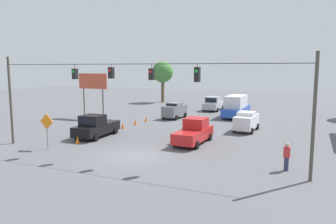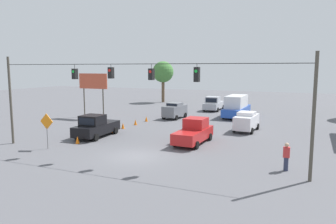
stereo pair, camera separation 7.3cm
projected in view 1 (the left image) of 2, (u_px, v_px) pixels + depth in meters
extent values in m
plane|color=#56565B|center=(136.00, 156.00, 23.87)|extent=(140.00, 140.00, 0.00)
cylinder|color=#4C473D|center=(314.00, 118.00, 18.18)|extent=(0.20, 0.20, 7.32)
cylinder|color=#4C473D|center=(11.00, 101.00, 27.45)|extent=(0.20, 0.20, 7.32)
cylinder|color=black|center=(131.00, 64.00, 22.41)|extent=(23.31, 0.04, 0.04)
cube|color=black|center=(197.00, 74.00, 20.59)|extent=(0.32, 0.36, 0.94)
cylinder|color=black|center=(197.00, 65.00, 20.51)|extent=(0.03, 0.03, 0.21)
cylinder|color=green|center=(196.00, 71.00, 20.39)|extent=(0.20, 0.02, 0.20)
cube|color=black|center=(152.00, 74.00, 21.87)|extent=(0.32, 0.36, 0.77)
cylinder|color=black|center=(152.00, 66.00, 21.79)|extent=(0.03, 0.03, 0.30)
cylinder|color=red|center=(150.00, 72.00, 21.67)|extent=(0.20, 0.02, 0.20)
cube|color=black|center=(111.00, 73.00, 23.13)|extent=(0.32, 0.36, 0.79)
cylinder|color=black|center=(111.00, 66.00, 23.06)|extent=(0.03, 0.03, 0.22)
cylinder|color=red|center=(110.00, 70.00, 22.93)|extent=(0.20, 0.02, 0.20)
cube|color=black|center=(75.00, 74.00, 24.41)|extent=(0.32, 0.36, 0.79)
cylinder|color=black|center=(75.00, 66.00, 24.34)|extent=(0.03, 0.03, 0.32)
cylinder|color=green|center=(73.00, 72.00, 24.22)|extent=(0.20, 0.02, 0.20)
cube|color=red|center=(193.00, 135.00, 27.81)|extent=(2.02, 5.35, 0.90)
cube|color=red|center=(196.00, 123.00, 28.26)|extent=(1.79, 1.95, 0.90)
cube|color=black|center=(200.00, 121.00, 29.13)|extent=(1.52, 0.05, 0.63)
cylinder|color=black|center=(210.00, 137.00, 29.02)|extent=(0.23, 0.64, 0.64)
cylinder|color=black|center=(190.00, 135.00, 29.81)|extent=(0.23, 0.64, 0.64)
cylinder|color=black|center=(197.00, 145.00, 25.92)|extent=(0.23, 0.64, 0.64)
cylinder|color=black|center=(175.00, 143.00, 26.71)|extent=(0.23, 0.64, 0.64)
cube|color=silver|center=(246.00, 122.00, 33.27)|extent=(1.95, 4.27, 1.31)
cube|color=silver|center=(247.00, 113.00, 33.16)|extent=(1.69, 1.92, 0.36)
cube|color=black|center=(249.00, 112.00, 33.98)|extent=(1.38, 0.09, 0.25)
cylinder|color=black|center=(258.00, 126.00, 34.18)|extent=(0.25, 0.65, 0.64)
cylinder|color=black|center=(241.00, 125.00, 34.95)|extent=(0.25, 0.65, 0.64)
cylinder|color=black|center=(252.00, 131.00, 31.77)|extent=(0.25, 0.65, 0.64)
cylinder|color=black|center=(234.00, 129.00, 32.54)|extent=(0.25, 0.65, 0.64)
cube|color=#A8AAB2|center=(213.00, 105.00, 49.64)|extent=(2.25, 5.58, 0.90)
cube|color=#A8AAB2|center=(213.00, 100.00, 48.91)|extent=(1.97, 2.05, 0.90)
cube|color=black|center=(211.00, 100.00, 47.98)|extent=(1.65, 0.08, 0.63)
cylinder|color=black|center=(204.00, 109.00, 48.43)|extent=(0.24, 0.65, 0.64)
cylinder|color=black|center=(217.00, 110.00, 47.67)|extent=(0.24, 0.65, 0.64)
cylinder|color=black|center=(210.00, 106.00, 51.73)|extent=(0.24, 0.65, 0.64)
cylinder|color=black|center=(223.00, 107.00, 50.97)|extent=(0.24, 0.65, 0.64)
cube|color=black|center=(97.00, 128.00, 30.62)|extent=(2.30, 5.37, 0.90)
cube|color=black|center=(93.00, 120.00, 29.92)|extent=(1.97, 1.99, 0.90)
cube|color=black|center=(86.00, 122.00, 29.03)|extent=(1.63, 0.10, 0.63)
cylinder|color=black|center=(77.00, 136.00, 29.45)|extent=(0.25, 0.65, 0.64)
cylinder|color=black|center=(96.00, 138.00, 28.74)|extent=(0.25, 0.65, 0.64)
cylinder|color=black|center=(98.00, 129.00, 32.63)|extent=(0.25, 0.65, 0.64)
cylinder|color=black|center=(116.00, 131.00, 31.91)|extent=(0.25, 0.65, 0.64)
cube|color=#234CB2|center=(236.00, 111.00, 42.86)|extent=(2.36, 7.39, 1.00)
cube|color=silver|center=(236.00, 101.00, 42.36)|extent=(2.15, 4.73, 1.53)
cube|color=black|center=(240.00, 100.00, 44.49)|extent=(1.83, 0.04, 1.07)
cylinder|color=black|center=(248.00, 113.00, 44.62)|extent=(0.23, 0.64, 0.64)
cylinder|color=black|center=(232.00, 112.00, 45.55)|extent=(0.23, 0.64, 0.64)
cylinder|color=black|center=(241.00, 118.00, 40.30)|extent=(0.23, 0.64, 0.64)
cylinder|color=black|center=(223.00, 116.00, 41.23)|extent=(0.23, 0.64, 0.64)
cube|color=slate|center=(175.00, 111.00, 41.57)|extent=(2.07, 3.99, 1.34)
cube|color=slate|center=(175.00, 104.00, 41.46)|extent=(1.75, 1.83, 0.36)
cube|color=black|center=(171.00, 105.00, 40.71)|extent=(1.40, 0.14, 0.25)
cylinder|color=black|center=(164.00, 117.00, 40.99)|extent=(0.27, 0.66, 0.64)
cylinder|color=black|center=(176.00, 118.00, 40.16)|extent=(0.27, 0.66, 0.64)
cylinder|color=black|center=(173.00, 114.00, 43.17)|extent=(0.27, 0.66, 0.64)
cylinder|color=black|center=(185.00, 115.00, 42.34)|extent=(0.27, 0.66, 0.64)
cone|color=orange|center=(78.00, 140.00, 27.79)|extent=(0.34, 0.34, 0.64)
cone|color=orange|center=(94.00, 134.00, 30.09)|extent=(0.34, 0.34, 0.64)
cone|color=orange|center=(113.00, 129.00, 32.64)|extent=(0.34, 0.34, 0.64)
cone|color=orange|center=(123.00, 126.00, 34.62)|extent=(0.34, 0.34, 0.64)
cone|color=orange|center=(135.00, 122.00, 36.87)|extent=(0.34, 0.34, 0.64)
cone|color=orange|center=(146.00, 119.00, 39.27)|extent=(0.34, 0.34, 0.64)
cylinder|color=#4C473D|center=(103.00, 104.00, 41.55)|extent=(0.16, 0.16, 3.74)
cylinder|color=#4C473D|center=(84.00, 103.00, 42.73)|extent=(0.16, 0.16, 3.74)
cube|color=#BF4C33|center=(93.00, 81.00, 41.75)|extent=(4.23, 0.12, 1.94)
cylinder|color=slate|center=(47.00, 138.00, 25.97)|extent=(0.06, 0.06, 1.80)
cube|color=orange|center=(47.00, 122.00, 25.79)|extent=(1.27, 0.04, 1.27)
cylinder|color=#2D334C|center=(286.00, 164.00, 20.51)|extent=(0.28, 0.28, 0.85)
cube|color=red|center=(287.00, 152.00, 20.40)|extent=(0.40, 0.24, 0.67)
sphere|color=tan|center=(287.00, 145.00, 20.34)|extent=(0.27, 0.27, 0.27)
cylinder|color=brown|center=(163.00, 90.00, 60.88)|extent=(0.56, 0.56, 4.57)
sphere|color=#427A38|center=(163.00, 72.00, 60.42)|extent=(3.90, 3.90, 3.90)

